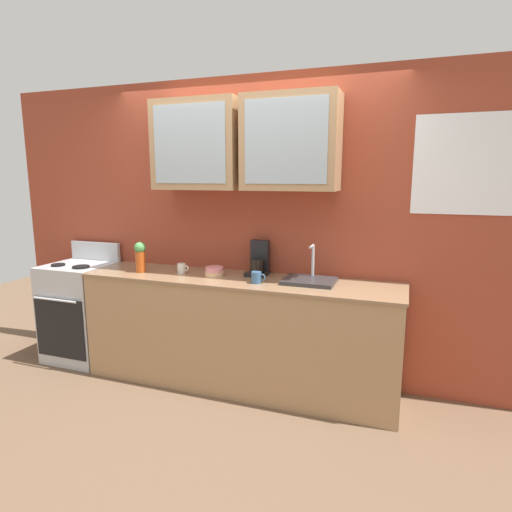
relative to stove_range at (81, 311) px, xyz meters
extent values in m
plane|color=brown|center=(1.63, 0.00, -0.47)|extent=(10.00, 10.00, 0.00)
cube|color=#993D28|center=(1.63, 0.35, 0.81)|extent=(4.93, 0.10, 2.57)
cube|color=#A87F56|center=(1.23, 0.14, 1.53)|extent=(0.74, 0.33, 0.73)
cube|color=#9EADB7|center=(1.23, -0.03, 1.53)|extent=(0.63, 0.01, 0.62)
cube|color=#A87F56|center=(2.03, 0.14, 1.53)|extent=(0.74, 0.33, 0.73)
cube|color=#9EADB7|center=(2.03, -0.03, 1.53)|extent=(0.63, 0.01, 0.62)
cube|color=white|center=(3.30, 0.29, 1.36)|extent=(0.75, 0.01, 0.71)
cube|color=#A87F56|center=(1.63, 0.00, -0.02)|extent=(2.62, 0.58, 0.90)
cube|color=#8C6B4C|center=(1.63, 0.00, 0.44)|extent=(2.64, 0.60, 0.02)
cube|color=silver|center=(0.00, 0.00, -0.01)|extent=(0.59, 0.55, 0.92)
cube|color=black|center=(0.00, -0.28, -0.08)|extent=(0.54, 0.01, 0.55)
cylinder|color=silver|center=(0.00, -0.31, 0.20)|extent=(0.47, 0.02, 0.02)
cube|color=silver|center=(0.00, 0.26, 0.54)|extent=(0.56, 0.04, 0.18)
cylinder|color=black|center=(-0.13, -0.10, 0.46)|extent=(0.12, 0.12, 0.02)
cylinder|color=black|center=(0.13, -0.10, 0.46)|extent=(0.15, 0.15, 0.02)
cube|color=#2D2D30|center=(2.21, 0.05, 0.47)|extent=(0.40, 0.31, 0.03)
cylinder|color=silver|center=(2.21, 0.17, 0.61)|extent=(0.02, 0.02, 0.25)
cylinder|color=silver|center=(2.21, 0.11, 0.73)|extent=(0.02, 0.12, 0.02)
cylinder|color=#E0AD7F|center=(1.42, 0.01, 0.47)|extent=(0.16, 0.16, 0.04)
cylinder|color=#D87F84|center=(1.42, 0.01, 0.51)|extent=(0.15, 0.15, 0.05)
cylinder|color=#BF4C19|center=(0.75, -0.07, 0.55)|extent=(0.09, 0.09, 0.18)
sphere|color=#4C994C|center=(0.75, -0.07, 0.67)|extent=(0.10, 0.10, 0.10)
cylinder|color=#38608C|center=(1.83, -0.10, 0.50)|extent=(0.08, 0.08, 0.09)
torus|color=#38608C|center=(1.88, -0.10, 0.50)|extent=(0.06, 0.01, 0.06)
cylinder|color=silver|center=(1.11, 0.01, 0.50)|extent=(0.07, 0.07, 0.08)
torus|color=silver|center=(1.15, 0.01, 0.50)|extent=(0.05, 0.01, 0.05)
cube|color=black|center=(1.74, 0.16, 0.47)|extent=(0.17, 0.20, 0.03)
cylinder|color=black|center=(1.74, 0.14, 0.54)|extent=(0.11, 0.11, 0.11)
cube|color=black|center=(1.74, 0.23, 0.61)|extent=(0.15, 0.06, 0.26)
camera|label=1|loc=(2.92, -3.15, 1.27)|focal=29.98mm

